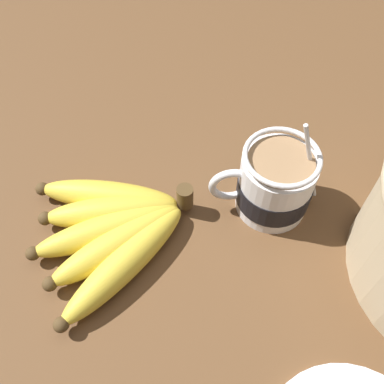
{
  "coord_description": "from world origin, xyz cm",
  "views": [
    {
      "loc": [
        2.73,
        28.98,
        47.29
      ],
      "look_at": [
        0.39,
        0.31,
        6.86
      ],
      "focal_mm": 40.0,
      "sensor_mm": 36.0,
      "label": 1
    }
  ],
  "objects": [
    {
      "name": "table",
      "position": [
        0.0,
        0.0,
        1.35
      ],
      "size": [
        112.55,
        112.55,
        2.7
      ],
      "color": "brown",
      "rests_on": "ground"
    },
    {
      "name": "coffee_mug",
      "position": [
        -9.32,
        0.19,
        6.94
      ],
      "size": [
        13.46,
        8.9,
        13.96
      ],
      "color": "silver",
      "rests_on": "table"
    },
    {
      "name": "banana_bunch",
      "position": [
        9.71,
        3.1,
        4.54
      ],
      "size": [
        19.29,
        20.33,
        4.37
      ],
      "color": "#4C381E",
      "rests_on": "table"
    }
  ]
}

